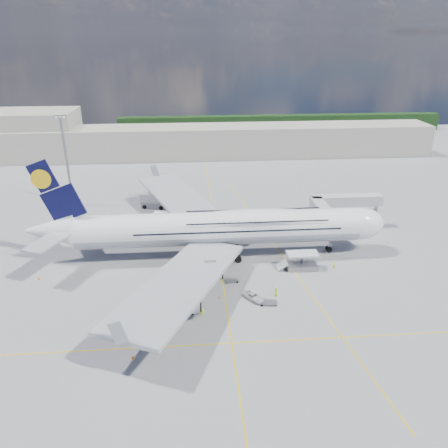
{
  "coord_description": "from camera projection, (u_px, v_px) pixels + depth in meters",
  "views": [
    {
      "loc": [
        -5.72,
        -76.09,
        45.85
      ],
      "look_at": [
        0.97,
        8.0,
        8.59
      ],
      "focal_mm": 35.0,
      "sensor_mm": 36.0,
      "label": 1
    }
  ],
  "objects": [
    {
      "name": "terminal",
      "position": [
        204.0,
        142.0,
        172.53
      ],
      "size": [
        180.0,
        16.0,
        12.0
      ],
      "primitive_type": "cube",
      "color": "#B2AD9E",
      "rests_on": "ground"
    },
    {
      "name": "cone_wing_left_inner",
      "position": [
        179.0,
        233.0,
        108.11
      ],
      "size": [
        0.38,
        0.38,
        0.48
      ],
      "color": "orange",
      "rests_on": "ground"
    },
    {
      "name": "crew_tug",
      "position": [
        203.0,
        313.0,
        76.31
      ],
      "size": [
        1.16,
        0.94,
        1.57
      ],
      "primitive_type": "imported",
      "rotation": [
        0.0,
        0.0,
        0.41
      ],
      "color": "#C1E117",
      "rests_on": "ground"
    },
    {
      "name": "hangar",
      "position": [
        25.0,
        134.0,
        170.8
      ],
      "size": [
        40.0,
        22.0,
        18.0
      ],
      "primitive_type": "cube",
      "color": "#B2AD9E",
      "rests_on": "ground"
    },
    {
      "name": "light_mast",
      "position": [
        67.0,
        160.0,
        121.13
      ],
      "size": [
        3.0,
        0.7,
        25.5
      ],
      "color": "gray",
      "rests_on": "ground"
    },
    {
      "name": "cone_nose",
      "position": [
        388.0,
        242.0,
        103.12
      ],
      "size": [
        0.39,
        0.39,
        0.5
      ],
      "color": "orange",
      "rests_on": "ground"
    },
    {
      "name": "crew_van",
      "position": [
        276.0,
        292.0,
        82.25
      ],
      "size": [
        0.74,
        0.99,
        1.85
      ],
      "primitive_type": "imported",
      "rotation": [
        0.0,
        0.0,
        1.75
      ],
      "color": "#C8FA1A",
      "rests_on": "ground"
    },
    {
      "name": "dolly_row_c",
      "position": [
        185.0,
        307.0,
        77.18
      ],
      "size": [
        3.46,
        1.94,
        2.14
      ],
      "rotation": [
        0.0,
        0.0,
        0.04
      ],
      "color": "gray",
      "rests_on": "ground"
    },
    {
      "name": "cone_tail",
      "position": [
        39.0,
        278.0,
        88.01
      ],
      "size": [
        0.49,
        0.49,
        0.63
      ],
      "color": "orange",
      "rests_on": "ground"
    },
    {
      "name": "jet_bridge",
      "position": [
        337.0,
        205.0,
        106.81
      ],
      "size": [
        18.8,
        12.1,
        8.5
      ],
      "color": "#B7B7BC",
      "rests_on": "ground"
    },
    {
      "name": "taxi_line_main",
      "position": [
        222.0,
        279.0,
        88.33
      ],
      "size": [
        0.25,
        220.0,
        0.01
      ],
      "primitive_type": "cube",
      "color": "#DDB50B",
      "rests_on": "ground"
    },
    {
      "name": "cone_wing_right_inner",
      "position": [
        219.0,
        297.0,
        81.78
      ],
      "size": [
        0.46,
        0.46,
        0.58
      ],
      "color": "orange",
      "rests_on": "ground"
    },
    {
      "name": "tree_line",
      "position": [
        281.0,
        123.0,
        217.27
      ],
      "size": [
        160.0,
        6.0,
        8.0
      ],
      "primitive_type": "cube",
      "color": "#193814",
      "rests_on": "ground"
    },
    {
      "name": "crew_wing",
      "position": [
        199.0,
        280.0,
        86.31
      ],
      "size": [
        0.7,
        1.13,
        1.8
      ],
      "primitive_type": "imported",
      "rotation": [
        0.0,
        0.0,
        1.31
      ],
      "color": "#EAFF1A",
      "rests_on": "ground"
    },
    {
      "name": "dolly_row_a",
      "position": [
        170.0,
        280.0,
        85.92
      ],
      "size": [
        3.33,
        2.15,
        1.96
      ],
      "rotation": [
        0.0,
        0.0,
        -0.17
      ],
      "color": "gray",
      "rests_on": "ground"
    },
    {
      "name": "catering_truck_outer",
      "position": [
        154.0,
        201.0,
        123.17
      ],
      "size": [
        7.68,
        4.18,
        4.34
      ],
      "rotation": [
        0.0,
        0.0,
        -0.24
      ],
      "color": "gray",
      "rests_on": "ground"
    },
    {
      "name": "catering_truck_inner",
      "position": [
        167.0,
        221.0,
        110.52
      ],
      "size": [
        7.07,
        2.81,
        4.24
      ],
      "rotation": [
        0.0,
        0.0,
        -0.01
      ],
      "color": "gray",
      "rests_on": "ground"
    },
    {
      "name": "crew_nose",
      "position": [
        334.0,
        265.0,
        91.6
      ],
      "size": [
        0.74,
        0.75,
        1.75
      ],
      "primitive_type": "imported",
      "rotation": [
        0.0,
        0.0,
        0.84
      ],
      "color": "#E3FF1A",
      "rests_on": "ground"
    },
    {
      "name": "cone_wing_left_outer",
      "position": [
        142.0,
        215.0,
        118.48
      ],
      "size": [
        0.4,
        0.4,
        0.51
      ],
      "color": "orange",
      "rests_on": "ground"
    },
    {
      "name": "baggage_tug",
      "position": [
        158.0,
        291.0,
        82.82
      ],
      "size": [
        2.72,
        1.84,
        1.55
      ],
      "rotation": [
        0.0,
        0.0,
        -0.3
      ],
      "color": "silver",
      "rests_on": "ground"
    },
    {
      "name": "dolly_nose_near",
      "position": [
        232.0,
        281.0,
        87.14
      ],
      "size": [
        2.82,
        1.86,
        0.38
      ],
      "rotation": [
        0.0,
        0.0,
        0.2
      ],
      "color": "gray",
      "rests_on": "ground"
    },
    {
      "name": "ground",
      "position": [
        222.0,
        279.0,
        88.33
      ],
      "size": [
        300.0,
        300.0,
        0.0
      ],
      "primitive_type": "plane",
      "color": "gray",
      "rests_on": "ground"
    },
    {
      "name": "dolly_row_b",
      "position": [
        150.0,
        298.0,
        81.34
      ],
      "size": [
        3.2,
        1.84,
        0.46
      ],
      "rotation": [
        0.0,
        0.0,
        -0.06
      ],
      "color": "gray",
      "rests_on": "ground"
    },
    {
      "name": "dolly_back",
      "position": [
        148.0,
        291.0,
        82.2
      ],
      "size": [
        3.31,
        1.96,
        2.01
      ],
      "rotation": [
        0.0,
        0.0,
        -0.09
      ],
      "color": "gray",
      "rests_on": "ground"
    },
    {
      "name": "airliner",
      "position": [
        220.0,
        228.0,
        94.69
      ],
      "size": [
        77.26,
        79.15,
        23.71
      ],
      "color": "white",
      "rests_on": "ground"
    },
    {
      "name": "cone_wing_right_outer",
      "position": [
        133.0,
        357.0,
        66.66
      ],
      "size": [
        0.48,
        0.48,
        0.61
      ],
      "color": "orange",
      "rests_on": "ground"
    },
    {
      "name": "crew_loader",
      "position": [
        297.0,
        258.0,
        94.58
      ],
      "size": [
        0.92,
        0.81,
        1.57
      ],
      "primitive_type": "imported",
      "rotation": [
        0.0,
        0.0,
        -0.33
      ],
      "color": "#E6FF1A",
      "rests_on": "ground"
    },
    {
      "name": "cargo_loader",
      "position": [
        301.0,
        263.0,
        91.68
      ],
      "size": [
        8.53,
        3.2,
        3.67
      ],
      "color": "silver",
      "rests_on": "ground"
    },
    {
      "name": "taxi_line_cross",
      "position": [
        232.0,
        343.0,
        70.09
      ],
      "size": [
        120.0,
        0.25,
        0.01
      ],
      "primitive_type": "cube",
      "color": "#DDB50B",
      "rests_on": "ground"
    },
    {
      "name": "service_van",
      "position": [
        253.0,
        297.0,
        81.3
      ],
      "size": [
        4.22,
        4.73,
        1.22
      ],
      "primitive_type": "imported",
      "rotation": [
        0.0,
        0.0,
        0.63
      ],
      "color": "silver",
      "rests_on": "ground"
    },
    {
      "name": "taxi_line_diag",
      "position": [
        281.0,
        253.0,
        98.46
      ],
      "size": [
        14.16,
        99.06,
        0.01
      ],
      "primitive_type": "cube",
      "rotation": [
        0.0,
        0.0,
        0.14
      ],
      "color": "#DDB50B",
      "rests_on": "ground"
    },
    {
      "name": "dolly_nose_far",
      "position": [
        268.0,
        302.0,
        80.0
      ],
      "size": [
        3.39,
        2.12,
        0.47
      ],
      "rotation": [
        0.0,
        0.0,
        -0.14
      ],
      "color": "gray",
      "rests_on": "ground"
    }
  ]
}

